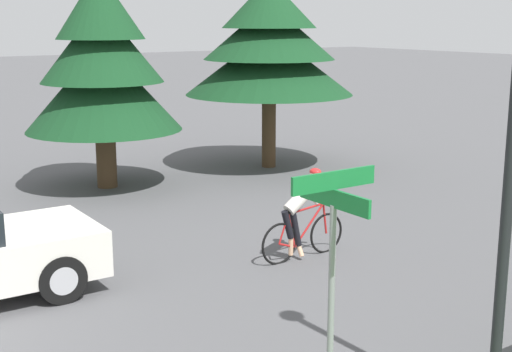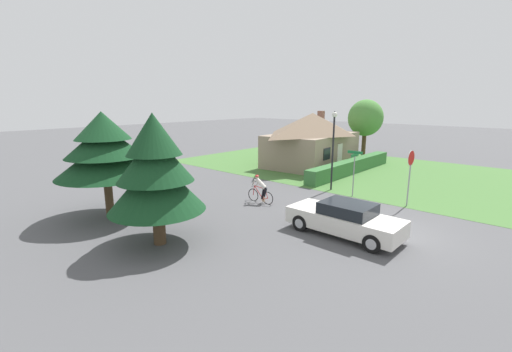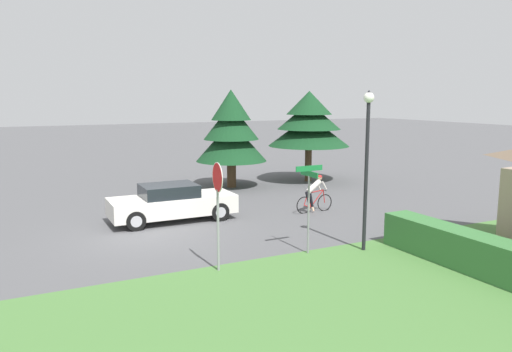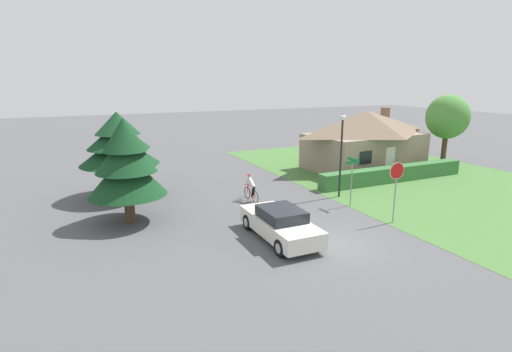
# 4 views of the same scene
# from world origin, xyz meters

# --- Properties ---
(ground_plane) EXTENTS (140.00, 140.00, 0.00)m
(ground_plane) POSITION_xyz_m (0.00, 0.00, 0.00)
(ground_plane) COLOR #515154
(grass_verge_right) EXTENTS (16.00, 36.00, 0.01)m
(grass_verge_right) POSITION_xyz_m (11.91, 4.00, 0.01)
(grass_verge_right) COLOR #477538
(grass_verge_right) RESTS_ON ground
(cottage_house) EXTENTS (9.73, 6.27, 4.51)m
(cottage_house) POSITION_xyz_m (11.10, 11.14, 2.29)
(cottage_house) COLOR gray
(cottage_house) RESTS_ON ground
(hedge_row) EXTENTS (11.52, 0.90, 1.02)m
(hedge_row) POSITION_xyz_m (10.13, 6.92, 0.51)
(hedge_row) COLOR #387038
(hedge_row) RESTS_ON ground
(sedan_left_lane) EXTENTS (1.88, 4.67, 1.40)m
(sedan_left_lane) POSITION_xyz_m (-1.56, 1.37, 0.69)
(sedan_left_lane) COLOR silver
(sedan_left_lane) RESTS_ON ground
(cyclist) EXTENTS (0.44, 1.73, 1.52)m
(cyclist) POSITION_xyz_m (-0.36, 6.95, 0.73)
(cyclist) COLOR black
(cyclist) RESTS_ON ground
(stop_sign) EXTENTS (0.81, 0.07, 2.95)m
(stop_sign) POSITION_xyz_m (4.29, 0.82, 2.13)
(stop_sign) COLOR gray
(stop_sign) RESTS_ON ground
(street_lamp) EXTENTS (0.32, 0.32, 4.83)m
(street_lamp) POSITION_xyz_m (4.61, 5.48, 3.19)
(street_lamp) COLOR black
(street_lamp) RESTS_ON ground
(street_name_sign) EXTENTS (0.90, 0.90, 2.65)m
(street_name_sign) POSITION_xyz_m (4.10, 3.79, 1.84)
(street_name_sign) COLOR gray
(street_name_sign) RESTS_ON ground
(conifer_tall_near) EXTENTS (3.62, 3.62, 5.00)m
(conifer_tall_near) POSITION_xyz_m (-7.06, 6.27, 2.92)
(conifer_tall_near) COLOR #4C3823
(conifer_tall_near) RESTS_ON ground
(conifer_tall_far) EXTENTS (4.43, 4.43, 4.95)m
(conifer_tall_far) POSITION_xyz_m (-6.85, 10.83, 3.23)
(conifer_tall_far) COLOR #4C3823
(conifer_tall_far) RESTS_ON ground
(deciduous_tree_right) EXTENTS (3.30, 3.30, 5.54)m
(deciduous_tree_right) POSITION_xyz_m (17.95, 9.58, 3.78)
(deciduous_tree_right) COLOR #4C3823
(deciduous_tree_right) RESTS_ON ground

